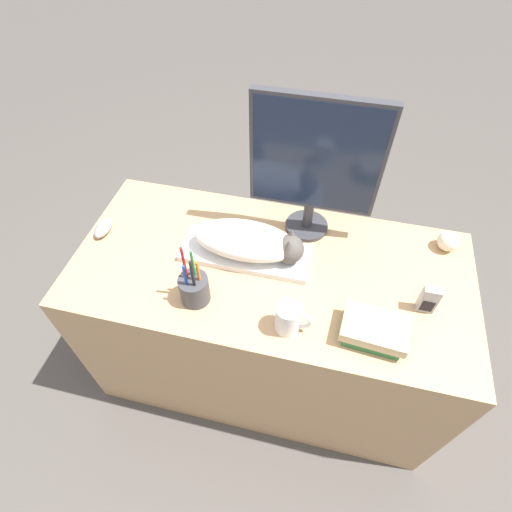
{
  "coord_description": "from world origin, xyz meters",
  "views": [
    {
      "loc": [
        0.15,
        -0.52,
        1.82
      ],
      "look_at": [
        -0.05,
        0.31,
        0.81
      ],
      "focal_mm": 28.0,
      "sensor_mm": 36.0,
      "label": 1
    }
  ],
  "objects_px": {
    "computer_mouse": "(103,228)",
    "pen_cup": "(194,288)",
    "monitor": "(315,162)",
    "keyboard": "(245,253)",
    "coffee_mug": "(289,319)",
    "phone": "(429,300)",
    "cat": "(252,241)",
    "baseball": "(448,241)",
    "book_stack": "(374,330)"
  },
  "relations": [
    {
      "from": "cat",
      "to": "monitor",
      "type": "bearing_deg",
      "value": 48.14
    },
    {
      "from": "computer_mouse",
      "to": "coffee_mug",
      "type": "xyz_separation_m",
      "value": [
        0.74,
        -0.24,
        0.03
      ]
    },
    {
      "from": "pen_cup",
      "to": "cat",
      "type": "bearing_deg",
      "value": 57.93
    },
    {
      "from": "cat",
      "to": "book_stack",
      "type": "relative_size",
      "value": 1.9
    },
    {
      "from": "keyboard",
      "to": "baseball",
      "type": "bearing_deg",
      "value": 16.16
    },
    {
      "from": "keyboard",
      "to": "baseball",
      "type": "distance_m",
      "value": 0.72
    },
    {
      "from": "keyboard",
      "to": "baseball",
      "type": "xyz_separation_m",
      "value": [
        0.69,
        0.2,
        0.02
      ]
    },
    {
      "from": "keyboard",
      "to": "phone",
      "type": "xyz_separation_m",
      "value": [
        0.6,
        -0.09,
        0.04
      ]
    },
    {
      "from": "pen_cup",
      "to": "keyboard",
      "type": "bearing_deg",
      "value": 62.49
    },
    {
      "from": "cat",
      "to": "computer_mouse",
      "type": "distance_m",
      "value": 0.56
    },
    {
      "from": "monitor",
      "to": "keyboard",
      "type": "bearing_deg",
      "value": -135.5
    },
    {
      "from": "keyboard",
      "to": "coffee_mug",
      "type": "bearing_deg",
      "value": -51.72
    },
    {
      "from": "pen_cup",
      "to": "baseball",
      "type": "bearing_deg",
      "value": 27.29
    },
    {
      "from": "book_stack",
      "to": "monitor",
      "type": "bearing_deg",
      "value": 122.76
    },
    {
      "from": "coffee_mug",
      "to": "baseball",
      "type": "xyz_separation_m",
      "value": [
        0.49,
        0.45,
        -0.02
      ]
    },
    {
      "from": "computer_mouse",
      "to": "pen_cup",
      "type": "relative_size",
      "value": 0.44
    },
    {
      "from": "cat",
      "to": "book_stack",
      "type": "bearing_deg",
      "value": -27.25
    },
    {
      "from": "cat",
      "to": "phone",
      "type": "bearing_deg",
      "value": -8.37
    },
    {
      "from": "monitor",
      "to": "book_stack",
      "type": "xyz_separation_m",
      "value": [
        0.26,
        -0.4,
        -0.27
      ]
    },
    {
      "from": "cat",
      "to": "computer_mouse",
      "type": "height_order",
      "value": "cat"
    },
    {
      "from": "computer_mouse",
      "to": "baseball",
      "type": "relative_size",
      "value": 1.42
    },
    {
      "from": "pen_cup",
      "to": "baseball",
      "type": "relative_size",
      "value": 3.19
    },
    {
      "from": "coffee_mug",
      "to": "book_stack",
      "type": "bearing_deg",
      "value": 7.2
    },
    {
      "from": "pen_cup",
      "to": "phone",
      "type": "relative_size",
      "value": 2.23
    },
    {
      "from": "keyboard",
      "to": "book_stack",
      "type": "height_order",
      "value": "book_stack"
    },
    {
      "from": "keyboard",
      "to": "pen_cup",
      "type": "distance_m",
      "value": 0.24
    },
    {
      "from": "phone",
      "to": "monitor",
      "type": "bearing_deg",
      "value": 146.94
    },
    {
      "from": "monitor",
      "to": "phone",
      "type": "bearing_deg",
      "value": -33.06
    },
    {
      "from": "monitor",
      "to": "coffee_mug",
      "type": "bearing_deg",
      "value": -88.7
    },
    {
      "from": "phone",
      "to": "book_stack",
      "type": "height_order",
      "value": "phone"
    },
    {
      "from": "phone",
      "to": "coffee_mug",
      "type": "bearing_deg",
      "value": -157.82
    },
    {
      "from": "keyboard",
      "to": "cat",
      "type": "distance_m",
      "value": 0.07
    },
    {
      "from": "monitor",
      "to": "baseball",
      "type": "relative_size",
      "value": 7.13
    },
    {
      "from": "keyboard",
      "to": "cat",
      "type": "xyz_separation_m",
      "value": [
        0.02,
        0.0,
        0.07
      ]
    },
    {
      "from": "monitor",
      "to": "phone",
      "type": "relative_size",
      "value": 4.99
    },
    {
      "from": "computer_mouse",
      "to": "phone",
      "type": "height_order",
      "value": "phone"
    },
    {
      "from": "cat",
      "to": "baseball",
      "type": "xyz_separation_m",
      "value": [
        0.66,
        0.2,
        -0.04
      ]
    },
    {
      "from": "coffee_mug",
      "to": "phone",
      "type": "relative_size",
      "value": 1.06
    },
    {
      "from": "monitor",
      "to": "computer_mouse",
      "type": "xyz_separation_m",
      "value": [
        -0.73,
        -0.19,
        -0.28
      ]
    },
    {
      "from": "coffee_mug",
      "to": "cat",
      "type": "bearing_deg",
      "value": 124.97
    },
    {
      "from": "coffee_mug",
      "to": "book_stack",
      "type": "distance_m",
      "value": 0.25
    },
    {
      "from": "cat",
      "to": "coffee_mug",
      "type": "xyz_separation_m",
      "value": [
        0.18,
        -0.25,
        -0.03
      ]
    },
    {
      "from": "computer_mouse",
      "to": "coffee_mug",
      "type": "bearing_deg",
      "value": -18.36
    },
    {
      "from": "monitor",
      "to": "pen_cup",
      "type": "bearing_deg",
      "value": -126.94
    },
    {
      "from": "cat",
      "to": "pen_cup",
      "type": "distance_m",
      "value": 0.25
    },
    {
      "from": "coffee_mug",
      "to": "baseball",
      "type": "distance_m",
      "value": 0.66
    },
    {
      "from": "coffee_mug",
      "to": "pen_cup",
      "type": "bearing_deg",
      "value": 172.88
    },
    {
      "from": "coffee_mug",
      "to": "keyboard",
      "type": "bearing_deg",
      "value": 128.28
    },
    {
      "from": "coffee_mug",
      "to": "pen_cup",
      "type": "height_order",
      "value": "pen_cup"
    },
    {
      "from": "computer_mouse",
      "to": "pen_cup",
      "type": "height_order",
      "value": "pen_cup"
    }
  ]
}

